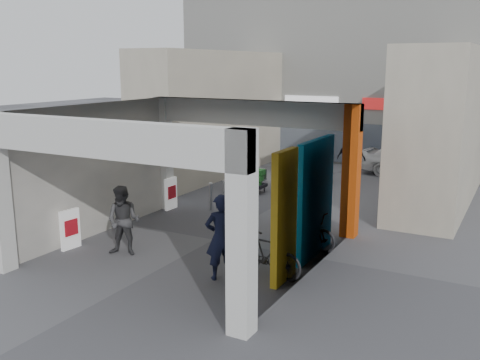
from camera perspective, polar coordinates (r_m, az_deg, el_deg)
The scene contains 21 objects.
ground at distance 14.04m, azimuth -2.85°, elevation -6.38°, with size 90.00×90.00×0.00m, color #535358.
arcade_canopy at distance 12.51m, azimuth -2.81°, elevation 2.21°, with size 6.40×6.45×6.40m.
far_building at distance 26.27m, azimuth 13.43°, elevation 10.86°, with size 18.00×4.08×8.00m.
plaza_bldg_left at distance 22.14m, azimuth -2.77°, elevation 7.11°, with size 2.00×9.00×5.00m, color beige.
plaza_bldg_right at distance 19.10m, azimuth 21.10°, elevation 5.49°, with size 2.00×9.00×5.00m, color beige.
bollard_left at distance 16.69m, azimuth -3.13°, elevation -1.81°, with size 0.09×0.09×0.86m, color gray.
bollard_center at distance 15.90m, azimuth 1.17°, elevation -2.34°, with size 0.09×0.09×0.95m, color gray.
bollard_right at distance 15.42m, azimuth 7.31°, elevation -2.83°, with size 0.09×0.09×0.99m, color gray.
advert_board_near at distance 13.86m, azimuth -17.66°, elevation -5.00°, with size 0.15×0.56×1.00m.
advert_board_far at distance 16.93m, azimuth -7.38°, elevation -1.43°, with size 0.11×0.55×1.00m.
cafe_set at distance 19.35m, azimuth 0.49°, elevation -0.28°, with size 1.31×1.05×0.79m.
produce_stand at distance 19.11m, azimuth 0.90°, elevation -0.31°, with size 1.24×0.67×0.82m.
crate_stack at distance 21.06m, azimuth 9.04°, elevation 0.59°, with size 0.55×0.51×0.56m.
border_collie at distance 13.60m, azimuth -0.04°, elevation -5.90°, with size 0.23×0.44×0.61m.
man_with_dog at distance 11.28m, azimuth -2.04°, elevation -6.11°, with size 0.68×0.44×1.86m, color black.
man_back_turned at distance 13.02m, azimuth -12.31°, elevation -4.26°, with size 0.82×0.64×1.68m, color #3B3A3D.
man_elderly at distance 14.13m, azimuth 6.12°, elevation -2.68°, with size 0.84×0.54×1.71m, color #50699B.
man_crates at distance 20.84m, azimuth 11.77°, elevation 2.24°, with size 1.11×0.46×1.90m, color black.
bicycle_front at distance 13.38m, azimuth 6.84°, elevation -5.32°, with size 0.61×1.75×0.92m, color black.
bicycle_rear at distance 11.55m, azimuth 2.93°, elevation -7.97°, with size 0.46×1.63×0.98m, color black.
white_van at distance 22.71m, azimuth 18.09°, elevation 2.07°, with size 1.66×4.13×1.41m, color white.
Camera 1 is at (6.96, -11.34, 4.48)m, focal length 40.00 mm.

